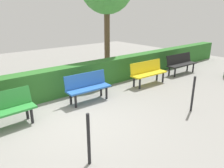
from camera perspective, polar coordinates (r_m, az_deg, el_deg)
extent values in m
plane|color=gray|center=(5.47, -10.60, -9.97)|extent=(22.10, 22.10, 0.00)
cube|color=black|center=(9.85, 18.31, 4.98)|extent=(1.64, 0.50, 0.05)
cube|color=black|center=(9.90, 17.55, 6.53)|extent=(1.63, 0.22, 0.42)
cylinder|color=black|center=(10.36, 20.98, 4.07)|extent=(0.07, 0.07, 0.39)
cylinder|color=black|center=(10.51, 19.62, 4.43)|extent=(0.07, 0.07, 0.39)
cylinder|color=black|center=(9.29, 16.56, 2.96)|extent=(0.07, 0.07, 0.39)
cylinder|color=black|center=(9.46, 15.11, 3.37)|extent=(0.07, 0.07, 0.39)
cube|color=yellow|center=(8.05, 9.98, 2.71)|extent=(1.57, 0.48, 0.05)
cube|color=yellow|center=(8.11, 9.10, 4.61)|extent=(1.56, 0.16, 0.42)
cylinder|color=black|center=(8.48, 13.53, 1.73)|extent=(0.07, 0.07, 0.39)
cylinder|color=black|center=(8.66, 12.01, 2.21)|extent=(0.07, 0.07, 0.39)
cylinder|color=black|center=(7.58, 7.48, 0.09)|extent=(0.07, 0.07, 0.39)
cylinder|color=black|center=(7.78, 5.94, 0.65)|extent=(0.07, 0.07, 0.39)
cube|color=blue|center=(6.43, -6.21, -1.23)|extent=(1.40, 0.47, 0.05)
cube|color=blue|center=(6.51, -7.16, 1.17)|extent=(1.39, 0.16, 0.42)
cylinder|color=black|center=(6.67, -1.49, -2.40)|extent=(0.07, 0.07, 0.39)
cylinder|color=black|center=(6.90, -2.95, -1.68)|extent=(0.07, 0.07, 0.39)
cylinder|color=black|center=(6.14, -9.74, -4.59)|extent=(0.07, 0.07, 0.39)
cylinder|color=black|center=(6.39, -11.01, -3.72)|extent=(0.07, 0.07, 0.39)
cube|color=#2D8C38|center=(5.50, -26.81, -6.83)|extent=(1.39, 0.47, 0.05)
cube|color=#2D8C38|center=(5.58, -27.70, -3.96)|extent=(1.38, 0.19, 0.42)
cylinder|color=black|center=(5.59, -20.74, -8.04)|extent=(0.07, 0.07, 0.39)
cylinder|color=black|center=(5.85, -21.85, -6.97)|extent=(0.07, 0.07, 0.39)
cube|color=#2D6B28|center=(7.30, -10.40, 1.38)|extent=(18.10, 0.51, 0.92)
cylinder|color=brown|center=(9.58, -1.33, 11.97)|extent=(0.25, 0.25, 2.94)
cylinder|color=black|center=(6.13, 20.91, -2.57)|extent=(0.06, 0.06, 1.00)
cylinder|color=black|center=(3.83, -6.29, -14.61)|extent=(0.06, 0.06, 1.00)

